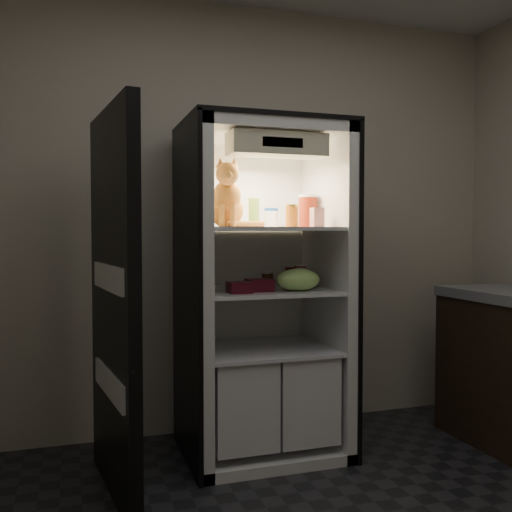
{
  "coord_description": "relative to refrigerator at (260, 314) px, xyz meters",
  "views": [
    {
      "loc": [
        -1.04,
        -1.71,
        1.26
      ],
      "look_at": [
        -0.05,
        1.32,
        1.13
      ],
      "focal_mm": 40.0,
      "sensor_mm": 36.0,
      "label": 1
    }
  ],
  "objects": [
    {
      "name": "room_shell",
      "position": [
        0.0,
        -1.38,
        0.83
      ],
      "size": [
        3.6,
        3.6,
        3.6
      ],
      "color": "white",
      "rests_on": "floor"
    },
    {
      "name": "refrigerator",
      "position": [
        0.0,
        0.0,
        0.0
      ],
      "size": [
        0.9,
        0.72,
        1.88
      ],
      "color": "white",
      "rests_on": "floor"
    },
    {
      "name": "fridge_door",
      "position": [
        -0.84,
        -0.3,
        0.12
      ],
      "size": [
        0.17,
        0.87,
        1.85
      ],
      "rotation": [
        0.0,
        0.0,
        0.13
      ],
      "color": "black",
      "rests_on": "floor"
    },
    {
      "name": "tabby_cat",
      "position": [
        -0.22,
        -0.08,
        0.64
      ],
      "size": [
        0.31,
        0.37,
        0.37
      ],
      "rotation": [
        0.0,
        0.0,
        -0.22
      ],
      "color": "#B75C17",
      "rests_on": "refrigerator"
    },
    {
      "name": "parmesan_shaker",
      "position": [
        -0.03,
        0.03,
        0.58
      ],
      "size": [
        0.06,
        0.06,
        0.17
      ],
      "color": "#24853B",
      "rests_on": "refrigerator"
    },
    {
      "name": "mayo_tub",
      "position": [
        0.11,
        0.11,
        0.56
      ],
      "size": [
        0.08,
        0.08,
        0.12
      ],
      "color": "white",
      "rests_on": "refrigerator"
    },
    {
      "name": "salsa_jar",
      "position": [
        0.15,
        -0.11,
        0.56
      ],
      "size": [
        0.07,
        0.07,
        0.13
      ],
      "color": "maroon",
      "rests_on": "refrigerator"
    },
    {
      "name": "pepper_jar",
      "position": [
        0.3,
        0.01,
        0.59
      ],
      "size": [
        0.11,
        0.11,
        0.19
      ],
      "color": "#A82F16",
      "rests_on": "refrigerator"
    },
    {
      "name": "cream_carton",
      "position": [
        0.27,
        -0.19,
        0.55
      ],
      "size": [
        0.06,
        0.06,
        0.11
      ],
      "primitive_type": "cube",
      "color": "silver",
      "rests_on": "refrigerator"
    },
    {
      "name": "soda_can_a",
      "position": [
        0.21,
        0.05,
        0.21
      ],
      "size": [
        0.06,
        0.06,
        0.12
      ],
      "color": "black",
      "rests_on": "refrigerator"
    },
    {
      "name": "soda_can_b",
      "position": [
        0.23,
        -0.05,
        0.21
      ],
      "size": [
        0.07,
        0.07,
        0.13
      ],
      "color": "black",
      "rests_on": "refrigerator"
    },
    {
      "name": "soda_can_c",
      "position": [
        0.21,
        -0.1,
        0.21
      ],
      "size": [
        0.06,
        0.06,
        0.12
      ],
      "color": "black",
      "rests_on": "refrigerator"
    },
    {
      "name": "condiment_jar",
      "position": [
        0.05,
        0.01,
        0.2
      ],
      "size": [
        0.07,
        0.07,
        0.09
      ],
      "color": "#4E2B16",
      "rests_on": "refrigerator"
    },
    {
      "name": "grape_bag",
      "position": [
        0.15,
        -0.21,
        0.21
      ],
      "size": [
        0.25,
        0.18,
        0.12
      ],
      "primitive_type": "ellipsoid",
      "color": "#77B152",
      "rests_on": "refrigerator"
    },
    {
      "name": "berry_box_left",
      "position": [
        -0.19,
        -0.22,
        0.18
      ],
      "size": [
        0.12,
        0.12,
        0.06
      ],
      "primitive_type": "cube",
      "color": "#520D1A",
      "rests_on": "refrigerator"
    },
    {
      "name": "berry_box_right",
      "position": [
        -0.06,
        -0.16,
        0.18
      ],
      "size": [
        0.13,
        0.13,
        0.07
      ],
      "primitive_type": "cube",
      "color": "#520D1A",
      "rests_on": "refrigerator"
    }
  ]
}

